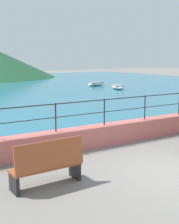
% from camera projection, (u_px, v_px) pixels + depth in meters
% --- Properties ---
extents(ground_plane, '(120.00, 120.00, 0.00)m').
position_uv_depth(ground_plane, '(174.00, 173.00, 8.15)').
color(ground_plane, slate).
extents(promenade_wall, '(20.00, 0.56, 0.70)m').
position_uv_depth(promenade_wall, '(104.00, 135.00, 10.76)').
color(promenade_wall, '#BC605B').
rests_on(promenade_wall, ground).
extents(railing, '(18.44, 0.04, 0.90)m').
position_uv_depth(railing, '(104.00, 107.00, 10.59)').
color(railing, '#282623').
rests_on(railing, promenade_wall).
extents(bench_main, '(1.72, 0.61, 1.13)m').
position_uv_depth(bench_main, '(48.00, 164.00, 7.21)').
color(bench_main, '#9E4C28').
rests_on(bench_main, ground).
extents(boat_0, '(1.64, 2.47, 0.36)m').
position_uv_depth(boat_0, '(117.00, 87.00, 29.15)').
color(boat_0, white).
rests_on(boat_0, lake_water).
extents(boat_1, '(2.46, 1.54, 0.36)m').
position_uv_depth(boat_1, '(96.00, 84.00, 32.44)').
color(boat_1, white).
rests_on(boat_1, lake_water).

